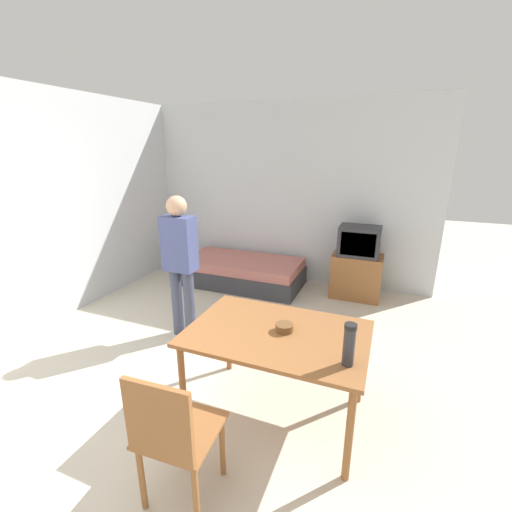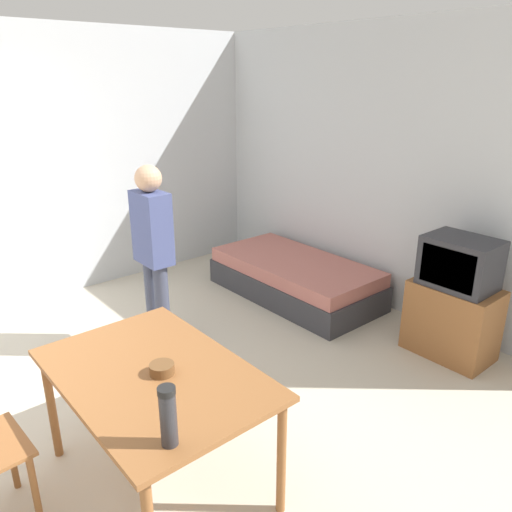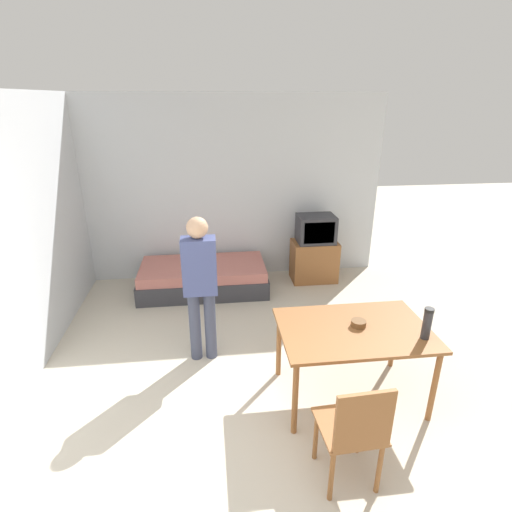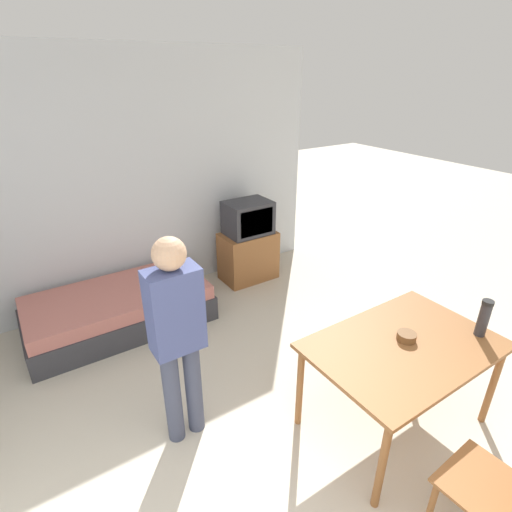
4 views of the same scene
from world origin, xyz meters
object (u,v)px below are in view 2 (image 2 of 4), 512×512
at_px(tv, 454,302).
at_px(person_standing, 153,247).
at_px(thermos_flask, 168,414).
at_px(dining_table, 154,384).
at_px(mate_bowl, 162,369).
at_px(daybed, 295,278).

distance_m(tv, person_standing, 2.49).
relative_size(person_standing, thermos_flask, 5.56).
height_order(tv, person_standing, person_standing).
xyz_separation_m(tv, person_standing, (-1.67, -1.79, 0.43)).
distance_m(dining_table, thermos_flask, 0.62).
height_order(person_standing, mate_bowl, person_standing).
xyz_separation_m(tv, dining_table, (-0.33, -2.56, 0.18)).
bearing_deg(mate_bowl, person_standing, 151.94).
height_order(dining_table, mate_bowl, mate_bowl).
xyz_separation_m(daybed, mate_bowl, (1.40, -2.37, 0.56)).
relative_size(daybed, person_standing, 1.15).
relative_size(daybed, thermos_flask, 6.40).
bearing_deg(person_standing, dining_table, -29.73).
xyz_separation_m(dining_table, mate_bowl, (0.05, 0.03, 0.10)).
bearing_deg(person_standing, tv, 46.98).
height_order(person_standing, thermos_flask, person_standing).
bearing_deg(tv, mate_bowl, -96.31).
relative_size(dining_table, thermos_flask, 4.65).
distance_m(tv, thermos_flask, 2.82).
height_order(tv, thermos_flask, tv).
relative_size(dining_table, mate_bowl, 9.94).
bearing_deg(thermos_flask, tv, 94.31).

